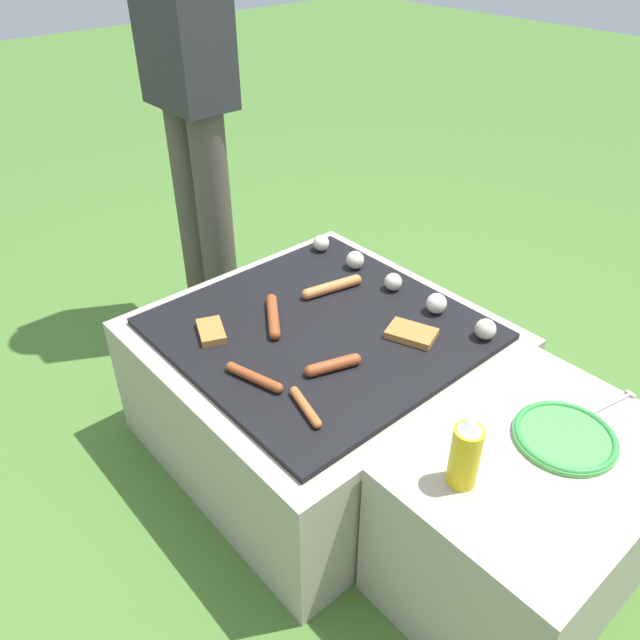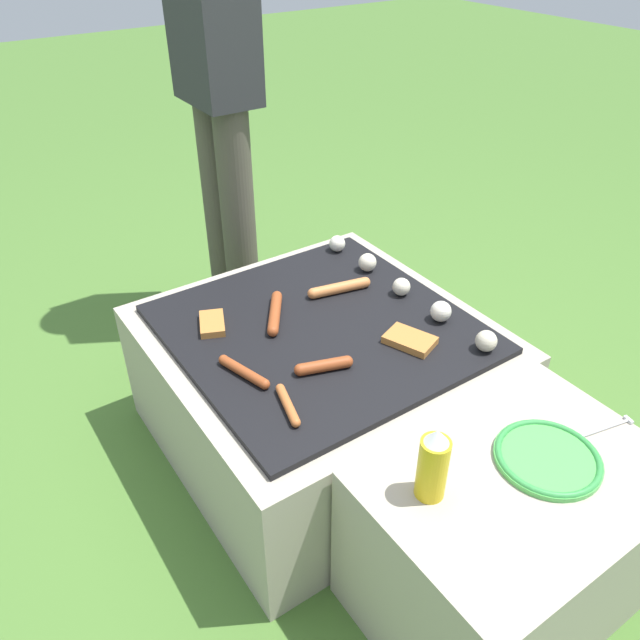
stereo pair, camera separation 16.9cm
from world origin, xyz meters
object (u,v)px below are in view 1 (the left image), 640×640
Objects in this scene: fork_utensil at (607,406)px; person_standing at (186,57)px; sausage_front_center at (273,316)px; condiment_bottle at (465,453)px; plate_colorful at (565,436)px.

person_standing is at bearing -173.46° from fork_utensil.
person_standing is 9.93× the size of sausage_front_center.
person_standing is at bearing 169.08° from condiment_bottle.
person_standing reaches higher than condiment_bottle.
condiment_bottle is at bearing -5.14° from sausage_front_center.
person_standing is 1.56m from fork_utensil.
condiment_bottle reaches higher than fork_utensil.
sausage_front_center is at bearing -16.78° from person_standing.
condiment_bottle is at bearing -10.92° from person_standing.
plate_colorful is at bearing 73.89° from condiment_bottle.
condiment_bottle reaches higher than plate_colorful.
condiment_bottle is 0.88× the size of fork_utensil.
sausage_front_center is 0.71m from condiment_bottle.
sausage_front_center is at bearing 174.86° from condiment_bottle.
sausage_front_center is 0.80m from plate_colorful.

